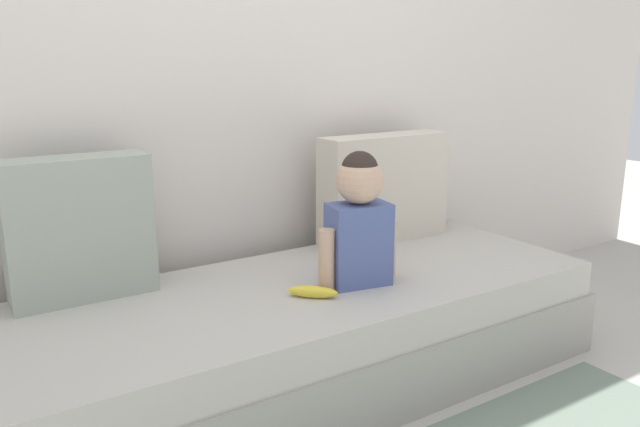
% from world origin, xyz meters
% --- Properties ---
extents(ground_plane, '(12.00, 12.00, 0.00)m').
position_xyz_m(ground_plane, '(0.00, 0.00, 0.00)').
color(ground_plane, '#B2ADA3').
extents(back_wall, '(5.49, 0.10, 2.32)m').
position_xyz_m(back_wall, '(0.00, 0.54, 1.16)').
color(back_wall, silver).
rests_on(back_wall, ground).
extents(couch, '(2.29, 0.81, 0.38)m').
position_xyz_m(couch, '(0.00, 0.00, 0.19)').
color(couch, '#9C978F').
rests_on(couch, ground).
extents(throw_pillow_left, '(0.46, 0.16, 0.47)m').
position_xyz_m(throw_pillow_left, '(-0.63, 0.31, 0.61)').
color(throw_pillow_left, '#99A393').
rests_on(throw_pillow_left, couch).
extents(throw_pillow_right, '(0.60, 0.16, 0.46)m').
position_xyz_m(throw_pillow_right, '(0.63, 0.31, 0.61)').
color(throw_pillow_right, beige).
rests_on(throw_pillow_right, couch).
extents(toddler, '(0.32, 0.17, 0.47)m').
position_xyz_m(toddler, '(0.21, -0.09, 0.62)').
color(toddler, '#4C5B93').
rests_on(toddler, couch).
extents(banana, '(0.15, 0.15, 0.04)m').
position_xyz_m(banana, '(-0.00, -0.11, 0.40)').
color(banana, yellow).
rests_on(banana, couch).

